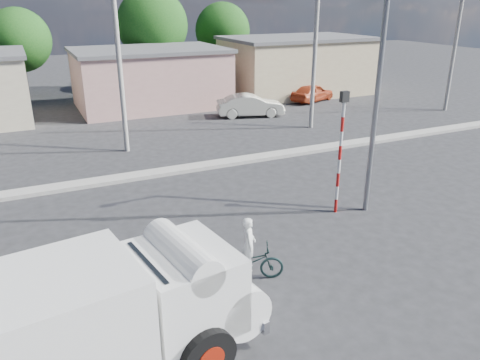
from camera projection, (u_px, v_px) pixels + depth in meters
name	position (u px, v px, depth m)	size (l,w,h in m)	color
ground_plane	(279.00, 249.00, 14.35)	(120.00, 120.00, 0.00)	#28282A
median	(191.00, 168.00, 21.07)	(40.00, 0.80, 0.16)	#99968E
truck	(100.00, 317.00, 8.93)	(6.78, 3.35, 2.68)	black
bicycle	(249.00, 262.00, 12.71)	(0.66, 1.90, 1.00)	#162928
cyclist	(249.00, 254.00, 12.61)	(0.55, 0.36, 1.52)	white
car_cream	(250.00, 105.00, 30.49)	(1.51, 4.33, 1.43)	beige
car_red	(313.00, 93.00, 35.01)	(1.56, 3.87, 1.32)	#B44220
traffic_pole	(341.00, 143.00, 15.94)	(0.28, 0.18, 4.36)	red
streetlight	(376.00, 72.00, 15.21)	(2.34, 0.22, 9.00)	slate
building_row	(137.00, 77.00, 32.59)	(37.80, 7.30, 4.44)	#C0B091
tree_row	(71.00, 32.00, 35.88)	(34.13, 7.32, 8.10)	#38281E
utility_poles	(221.00, 63.00, 24.30)	(35.40, 0.24, 8.00)	#99968E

